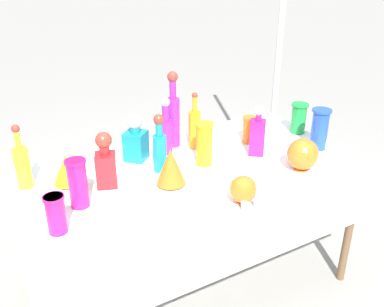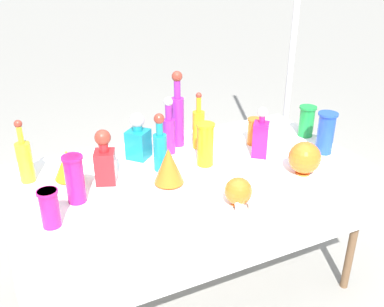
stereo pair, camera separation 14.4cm
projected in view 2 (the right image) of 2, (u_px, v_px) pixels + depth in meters
name	position (u px, v px, depth m)	size (l,w,h in m)	color
ground_plane	(192.00, 285.00, 2.52)	(40.00, 40.00, 0.00)	gray
display_table	(194.00, 183.00, 2.19)	(1.80, 1.00, 0.76)	white
tall_bottle_0	(160.00, 147.00, 2.15)	(0.07, 0.07, 0.31)	teal
tall_bottle_1	(178.00, 115.00, 2.40)	(0.07, 0.07, 0.44)	purple
tall_bottle_2	(169.00, 130.00, 2.33)	(0.07, 0.07, 0.32)	purple
tall_bottle_3	(25.00, 159.00, 2.05)	(0.07, 0.07, 0.32)	yellow
tall_bottle_4	(199.00, 127.00, 2.40)	(0.07, 0.07, 0.33)	orange
square_decanter_0	(138.00, 139.00, 2.29)	(0.15, 0.15, 0.26)	teal
square_decanter_1	(260.00, 136.00, 2.30)	(0.11, 0.11, 0.28)	#C61972
square_decanter_2	(105.00, 160.00, 2.04)	(0.12, 0.12, 0.28)	red
slender_vase_0	(75.00, 178.00, 1.88)	(0.09, 0.09, 0.22)	#C61972
slender_vase_1	(326.00, 132.00, 2.34)	(0.11, 0.11, 0.23)	blue
slender_vase_2	(307.00, 120.00, 2.56)	(0.10, 0.10, 0.19)	#198C38
slender_vase_3	(50.00, 207.00, 1.72)	(0.09, 0.09, 0.17)	#C61972
slender_vase_4	(205.00, 143.00, 2.21)	(0.10, 0.10, 0.23)	orange
slender_vase_5	(254.00, 130.00, 2.46)	(0.08, 0.08, 0.16)	orange
fluted_vase_0	(68.00, 164.00, 2.08)	(0.14, 0.14, 0.16)	orange
fluted_vase_1	(169.00, 166.00, 2.03)	(0.14, 0.14, 0.19)	orange
round_bowl_0	(238.00, 191.00, 1.88)	(0.12, 0.12, 0.13)	orange
round_bowl_1	(305.00, 158.00, 2.13)	(0.16, 0.16, 0.17)	orange
price_tag_left	(240.00, 206.00, 1.85)	(0.05, 0.01, 0.05)	white
price_tag_center	(254.00, 204.00, 1.87)	(0.06, 0.01, 0.05)	white
cardboard_box_behind_left	(65.00, 197.00, 3.07)	(0.42, 0.43, 0.44)	tan
canopy_pole	(291.00, 63.00, 3.09)	(0.18, 0.18, 2.61)	silver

